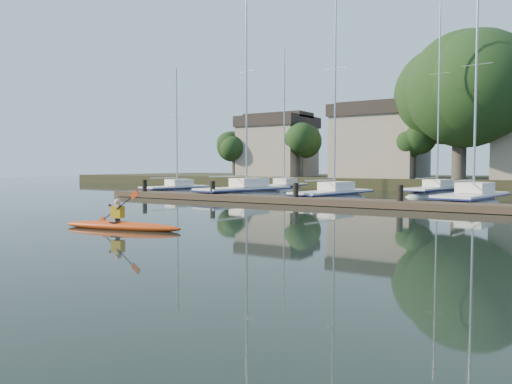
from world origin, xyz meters
The scene contains 10 objects.
ground centered at (0.00, 0.00, 0.00)m, with size 160.00×160.00×0.00m, color black.
kayak centered at (-2.61, 0.47, 0.18)m, with size 4.63×1.58×1.47m.
dock centered at (0.00, 14.00, 0.20)m, with size 34.00×2.00×1.80m.
sailboat_0 centered at (-16.19, 18.57, -0.18)m, with size 3.11×7.19×11.04m.
sailboat_1 centered at (-9.12, 17.80, -0.21)m, with size 4.05×9.54×15.16m.
sailboat_2 centered at (-2.47, 17.96, -0.18)m, with size 3.32×8.84×14.29m.
sailboat_3 centered at (5.75, 18.28, -0.20)m, with size 3.45×8.57×13.43m.
sailboat_5 centered at (-11.01, 26.77, -0.17)m, with size 2.36×8.33×13.64m.
sailboat_6 centered at (1.84, 27.07, -0.18)m, with size 3.78×9.91×15.42m.
shore centered at (1.61, 40.29, 3.23)m, with size 90.00×25.25×12.75m.
Camera 1 is at (10.39, -11.37, 2.17)m, focal length 35.00 mm.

